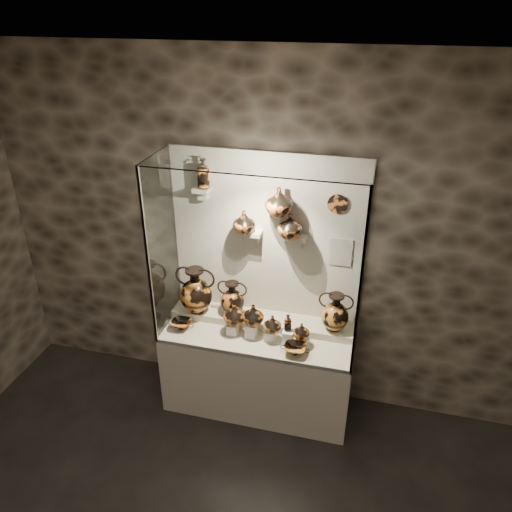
{
  "coord_description": "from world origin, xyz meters",
  "views": [
    {
      "loc": [
        0.88,
        -1.31,
        3.5
      ],
      "look_at": [
        -0.02,
        2.19,
        1.61
      ],
      "focal_mm": 35.0,
      "sensor_mm": 36.0,
      "label": 1
    }
  ],
  "objects": [
    {
      "name": "ceiling",
      "position": [
        0.0,
        0.0,
        3.2
      ],
      "size": [
        5.0,
        5.0,
        0.0
      ],
      "primitive_type": "plane",
      "color": "white",
      "rests_on": "wall_back"
    },
    {
      "name": "wall_back",
      "position": [
        0.0,
        2.5,
        1.6
      ],
      "size": [
        5.0,
        0.02,
        3.2
      ],
      "primitive_type": "cube",
      "color": "#2D261C",
      "rests_on": "ground"
    },
    {
      "name": "plinth",
      "position": [
        0.0,
        2.18,
        0.4
      ],
      "size": [
        1.7,
        0.6,
        0.8
      ],
      "primitive_type": "cube",
      "color": "#C0B39A",
      "rests_on": "floor"
    },
    {
      "name": "front_tier",
      "position": [
        0.0,
        2.18,
        0.82
      ],
      "size": [
        1.68,
        0.58,
        0.03
      ],
      "primitive_type": "cube",
      "color": "#B9AB8F",
      "rests_on": "plinth"
    },
    {
      "name": "rear_tier",
      "position": [
        0.0,
        2.35,
        0.85
      ],
      "size": [
        1.7,
        0.25,
        0.1
      ],
      "primitive_type": "cube",
      "color": "#B9AB8F",
      "rests_on": "plinth"
    },
    {
      "name": "back_panel",
      "position": [
        0.0,
        2.5,
        1.6
      ],
      "size": [
        1.7,
        0.03,
        1.6
      ],
      "primitive_type": "cube",
      "color": "#C0B39A",
      "rests_on": "plinth"
    },
    {
      "name": "glass_front",
      "position": [
        0.0,
        1.88,
        1.6
      ],
      "size": [
        1.7,
        0.01,
        1.6
      ],
      "primitive_type": "cube",
      "color": "white",
      "rests_on": "plinth"
    },
    {
      "name": "glass_left",
      "position": [
        -0.85,
        2.18,
        1.6
      ],
      "size": [
        0.01,
        0.6,
        1.6
      ],
      "primitive_type": "cube",
      "color": "white",
      "rests_on": "plinth"
    },
    {
      "name": "glass_right",
      "position": [
        0.85,
        2.18,
        1.6
      ],
      "size": [
        0.01,
        0.6,
        1.6
      ],
      "primitive_type": "cube",
      "color": "white",
      "rests_on": "plinth"
    },
    {
      "name": "glass_top",
      "position": [
        0.0,
        2.18,
        2.4
      ],
      "size": [
        1.7,
        0.6,
        0.01
      ],
      "primitive_type": "cube",
      "color": "white",
      "rests_on": "back_panel"
    },
    {
      "name": "frame_post_left",
      "position": [
        -0.84,
        1.89,
        1.6
      ],
      "size": [
        0.02,
        0.02,
        1.6
      ],
      "primitive_type": "cube",
      "color": "gray",
      "rests_on": "plinth"
    },
    {
      "name": "frame_post_right",
      "position": [
        0.84,
        1.89,
        1.6
      ],
      "size": [
        0.02,
        0.02,
        1.6
      ],
      "primitive_type": "cube",
      "color": "gray",
      "rests_on": "plinth"
    },
    {
      "name": "pedestal_a",
      "position": [
        -0.22,
        2.13,
        0.88
      ],
      "size": [
        0.09,
        0.09,
        0.1
      ],
      "primitive_type": "cube",
      "color": "silver",
      "rests_on": "front_tier"
    },
    {
      "name": "pedestal_b",
      "position": [
        -0.05,
        2.13,
        0.9
      ],
      "size": [
        0.09,
        0.09,
        0.13
      ],
      "primitive_type": "cube",
      "color": "silver",
      "rests_on": "front_tier"
    },
    {
      "name": "pedestal_c",
      "position": [
        0.12,
        2.13,
        0.88
      ],
      "size": [
        0.09,
        0.09,
        0.09
      ],
      "primitive_type": "cube",
      "color": "silver",
      "rests_on": "front_tier"
    },
    {
      "name": "pedestal_d",
      "position": [
        0.28,
        2.13,
        0.89
      ],
      "size": [
        0.09,
        0.09,
        0.12
      ],
      "primitive_type": "cube",
      "color": "silver",
      "rests_on": "front_tier"
    },
    {
      "name": "pedestal_e",
      "position": [
        0.42,
        2.13,
        0.87
      ],
      "size": [
        0.09,
        0.09,
        0.08
      ],
      "primitive_type": "cube",
      "color": "silver",
      "rests_on": "front_tier"
    },
    {
      "name": "bracket_ul",
      "position": [
        -0.55,
        2.42,
        2.05
      ],
      "size": [
        0.14,
        0.12,
        0.04
      ],
      "primitive_type": "cube",
      "color": "#C0B39A",
      "rests_on": "back_panel"
    },
    {
      "name": "bracket_ca",
      "position": [
        -0.1,
        2.42,
        1.7
      ],
      "size": [
        0.14,
        0.12,
        0.04
      ],
      "primitive_type": "cube",
      "color": "#C0B39A",
      "rests_on": "back_panel"
    },
    {
      "name": "bracket_cb",
      "position": [
        0.1,
        2.42,
        1.9
      ],
      "size": [
        0.1,
        0.12,
        0.04
      ],
      "primitive_type": "cube",
      "color": "#C0B39A",
      "rests_on": "back_panel"
    },
    {
      "name": "bracket_cc",
      "position": [
        0.28,
        2.42,
        1.7
      ],
      "size": [
        0.14,
        0.12,
        0.04
      ],
      "primitive_type": "cube",
      "color": "#C0B39A",
      "rests_on": "back_panel"
    },
    {
      "name": "amphora_left",
      "position": [
        -0.61,
        2.29,
        1.12
      ],
      "size": [
        0.46,
        0.46,
        0.45
      ],
      "primitive_type": null,
      "rotation": [
        0.0,
        0.0,
        -0.37
      ],
      "color": "#C47025",
      "rests_on": "rear_tier"
    },
    {
      "name": "amphora_mid",
      "position": [
        -0.28,
        2.34,
        1.07
      ],
      "size": [
        0.33,
        0.33,
        0.33
      ],
      "primitive_type": null,
      "rotation": [
        0.0,
        0.0,
        -0.32
      ],
      "color": "#AE511E",
      "rests_on": "rear_tier"
    },
    {
      "name": "amphora_right",
      "position": [
        0.65,
        2.33,
        1.08
      ],
      "size": [
        0.33,
        0.33,
        0.36
      ],
      "primitive_type": null,
      "rotation": [
        0.0,
        0.0,
        0.16
      ],
      "color": "#C47025",
      "rests_on": "rear_tier"
    },
    {
      "name": "jug_a",
      "position": [
        -0.2,
        2.15,
        1.03
      ],
      "size": [
        0.23,
        0.23,
        0.2
      ],
      "primitive_type": "imported",
      "rotation": [
        0.0,
        0.0,
        -0.23
      ],
      "color": "#C47025",
      "rests_on": "pedestal_a"
    },
    {
      "name": "jug_b",
      "position": [
        -0.03,
        2.15,
        1.06
      ],
      "size": [
        0.24,
        0.24,
        0.19
      ],
      "primitive_type": "imported",
      "rotation": [
        0.0,
        0.0,
        -0.42
      ],
      "color": "#AE511E",
      "rests_on": "pedestal_b"
    },
    {
      "name": "jug_c",
      "position": [
        0.14,
        2.13,
        1.0
      ],
      "size": [
        0.19,
        0.19,
        0.16
      ],
      "primitive_type": "imported",
      "rotation": [
        0.0,
        0.0,
        -0.28
      ],
      "color": "#C47025",
      "rests_on": "pedestal_c"
    },
    {
      "name": "jug_e",
      "position": [
        0.4,
        2.11,
        0.98
      ],
      "size": [
        0.18,
        0.18,
        0.15
      ],
      "primitive_type": "imported",
      "rotation": [
        0.0,
        0.0,
        -0.31
      ],
      "color": "#C47025",
      "rests_on": "pedestal_e"
    },
    {
      "name": "lekythos_small",
      "position": [
        0.27,
        2.15,
        1.04
      ],
      "size": [
        0.1,
        0.1,
        0.17
      ],
      "primitive_type": null,
      "rotation": [
        0.0,
        0.0,
        0.35
      ],
      "color": "#AE511E",
      "rests_on": "pedestal_d"
    },
    {
      "name": "kylix_left",
      "position": [
        -0.69,
        2.09,
        0.88
      ],
      "size": [
        0.27,
        0.24,
        0.09
      ],
      "primitive_type": null,
      "rotation": [
        0.0,
        0.0,
        -0.23
      ],
      "color": "#AE511E",
      "rests_on": "front_tier"
    },
    {
      "name": "kylix_right",
      "position": [
        0.37,
        2.0,
        0.88
      ],
      "size": [
        0.3,
        0.28,
        0.1
      ],
      "primitive_type": null,
      "rotation": [
        0.0,
        0.0,
        0.38
      ],
      "color": "#C47025",
      "rests_on": "front_tier"
    },
    {
      "name": "lekythos_tall",
      "position": [
        -0.53,
        2.41,
        2.21
      ],
      "size": [
        0.14,
        0.14,
        0.28
      ],
      "primitive_type": null,
      "rotation": [
        0.0,
        0.0,
        0.33
      ],
      "color": "#C47025",
      "rests_on": "bracket_ul"
    },
    {
      "name": "ovoid_vase_a",
      "position": [
        -0.17,
        2.38,
        1.82
      ],
      "size": [
        0.24,
        0.24,
        0.2
      ],
      "primitive_type": "imported",
      "rotation": [
        0.0,
        0.0,
        0.34
      ],
      "color": "#AE511E",
      "rests_on": "bracket_ca"
    },
    {
      "name": "ovoid_vase_b",
      "position": [
        0.13,
        2.36,
        2.03
      ],
      "size": [
        0.28,
        0.28,
        0.23
      ],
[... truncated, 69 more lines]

